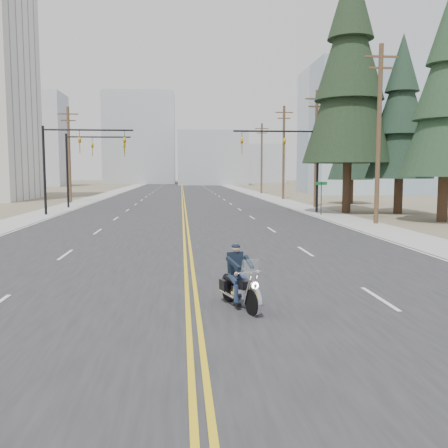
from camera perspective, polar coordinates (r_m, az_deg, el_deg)
ground_plane at (r=9.27m, az=-3.08°, el=-15.50°), size 400.00×400.00×0.00m
road at (r=78.70m, az=-4.75°, el=3.47°), size 20.00×200.00×0.01m
sidewalk_left at (r=79.50m, az=-13.08°, el=3.36°), size 3.00×200.00×0.01m
sidewalk_right at (r=79.57m, az=3.58°, el=3.51°), size 3.00×200.00×0.01m
traffic_mast_left at (r=41.58m, az=-17.19°, el=7.82°), size 7.10×0.26×7.00m
traffic_mast_right at (r=41.69m, az=7.95°, el=8.03°), size 7.10×0.26×7.00m
traffic_mast_far at (r=49.48m, az=-15.60°, el=7.46°), size 6.10×0.26×7.00m
street_sign at (r=40.21m, az=11.06°, el=3.58°), size 0.90×0.06×2.62m
utility_pole_b at (r=34.20m, az=17.27°, el=10.04°), size 2.20×0.30×11.50m
utility_pole_c at (r=48.40m, az=10.48°, el=8.63°), size 2.20×0.30×11.00m
utility_pole_d at (r=62.99m, az=6.83°, el=8.27°), size 2.20×0.30×11.50m
utility_pole_e at (r=79.69m, az=4.32°, el=7.62°), size 2.20×0.30×11.00m
utility_pole_left at (r=57.97m, az=-17.28°, el=7.75°), size 2.20×0.30×10.50m
glass_building at (r=85.24m, az=17.61°, el=10.13°), size 24.00×16.00×20.00m
haze_bldg_a at (r=128.64m, az=-20.86°, el=8.96°), size 14.00×12.00×22.00m
haze_bldg_b at (r=133.93m, az=-1.41°, el=7.50°), size 18.00×14.00×14.00m
haze_bldg_c at (r=125.40m, az=13.95°, el=8.35°), size 16.00×12.00×18.00m
haze_bldg_d at (r=149.40m, az=-9.56°, el=9.56°), size 20.00×15.00×26.00m
haze_bldg_e at (r=160.64m, az=4.15°, el=6.87°), size 14.00×14.00×12.00m
motorcyclist at (r=12.46m, az=1.87°, el=-6.07°), size 1.46×2.21×1.59m
conifer_near at (r=37.56m, az=24.20°, el=13.86°), size 5.85×5.85×15.47m
conifer_mid at (r=43.54m, az=19.60°, el=12.03°), size 5.39×5.39×14.39m
conifer_tall at (r=43.66m, az=14.18°, el=17.00°), size 7.45×7.45×20.69m
conifer_far at (r=55.61m, az=14.36°, el=9.93°), size 4.83×4.83×12.94m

